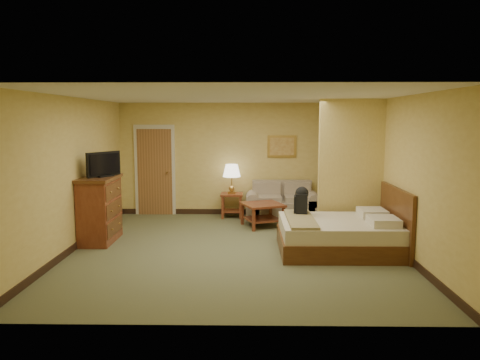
{
  "coord_description": "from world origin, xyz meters",
  "views": [
    {
      "loc": [
        0.21,
        -7.83,
        2.23
      ],
      "look_at": [
        0.08,
        0.6,
        1.13
      ],
      "focal_mm": 35.0,
      "sensor_mm": 36.0,
      "label": 1
    }
  ],
  "objects_px": {
    "coffee_table": "(263,210)",
    "dresser": "(100,209)",
    "loveseat": "(282,206)",
    "bed": "(342,234)"
  },
  "relations": [
    {
      "from": "coffee_table",
      "to": "bed",
      "type": "relative_size",
      "value": 0.5
    },
    {
      "from": "loveseat",
      "to": "coffee_table",
      "type": "bearing_deg",
      "value": -119.27
    },
    {
      "from": "loveseat",
      "to": "bed",
      "type": "relative_size",
      "value": 0.83
    },
    {
      "from": "loveseat",
      "to": "coffee_table",
      "type": "distance_m",
      "value": 0.98
    },
    {
      "from": "coffee_table",
      "to": "dresser",
      "type": "xyz_separation_m",
      "value": [
        -3.0,
        -1.24,
        0.25
      ]
    },
    {
      "from": "dresser",
      "to": "bed",
      "type": "bearing_deg",
      "value": -7.69
    },
    {
      "from": "coffee_table",
      "to": "bed",
      "type": "xyz_separation_m",
      "value": [
        1.29,
        -1.82,
        -0.06
      ]
    },
    {
      "from": "loveseat",
      "to": "bed",
      "type": "bearing_deg",
      "value": -73.02
    },
    {
      "from": "dresser",
      "to": "loveseat",
      "type": "bearing_deg",
      "value": 31.01
    },
    {
      "from": "bed",
      "to": "dresser",
      "type": "bearing_deg",
      "value": 172.31
    }
  ]
}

